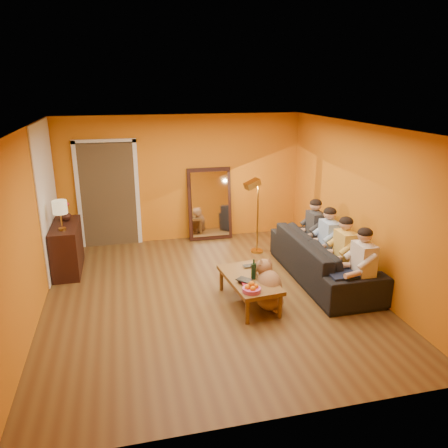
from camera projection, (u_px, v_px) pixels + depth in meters
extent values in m
cube|color=brown|center=(210.00, 295.00, 6.87)|extent=(5.00, 5.50, 0.00)
cube|color=white|center=(208.00, 127.00, 6.06)|extent=(5.00, 5.50, 0.00)
cube|color=orange|center=(182.00, 179.00, 9.01)|extent=(5.00, 0.00, 2.60)
cube|color=orange|center=(28.00, 229.00, 5.91)|extent=(0.00, 5.50, 2.60)
cube|color=orange|center=(361.00, 206.00, 7.02)|extent=(0.00, 5.50, 2.60)
cube|color=white|center=(48.00, 198.00, 7.53)|extent=(0.02, 1.90, 2.58)
cube|color=#3F2D19|center=(109.00, 194.00, 8.83)|extent=(1.06, 0.30, 2.10)
cube|color=white|center=(79.00, 197.00, 8.59)|extent=(0.08, 0.06, 2.20)
cube|color=white|center=(137.00, 194.00, 8.84)|extent=(0.08, 0.06, 2.20)
cube|color=white|center=(104.00, 141.00, 8.39)|extent=(1.22, 0.06, 0.08)
cube|color=black|center=(210.00, 204.00, 9.19)|extent=(0.92, 0.27, 1.51)
cube|color=white|center=(210.00, 204.00, 9.15)|extent=(0.78, 0.21, 1.35)
cube|color=black|center=(67.00, 248.00, 7.67)|extent=(0.44, 1.18, 0.85)
imported|color=black|center=(323.00, 258.00, 7.36)|extent=(2.54, 0.99, 0.74)
cylinder|color=black|center=(254.00, 269.00, 6.42)|extent=(0.07, 0.07, 0.31)
imported|color=#B27F3F|center=(255.00, 271.00, 6.63)|extent=(0.11, 0.11, 0.09)
imported|color=black|center=(254.00, 267.00, 6.87)|extent=(0.33, 0.23, 0.02)
imported|color=black|center=(241.00, 284.00, 6.28)|extent=(0.22, 0.27, 0.02)
imported|color=red|center=(242.00, 282.00, 6.28)|extent=(0.19, 0.24, 0.02)
imported|color=black|center=(241.00, 282.00, 6.26)|extent=(0.26, 0.26, 0.02)
imported|color=black|center=(65.00, 215.00, 7.74)|extent=(0.20, 0.20, 0.21)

